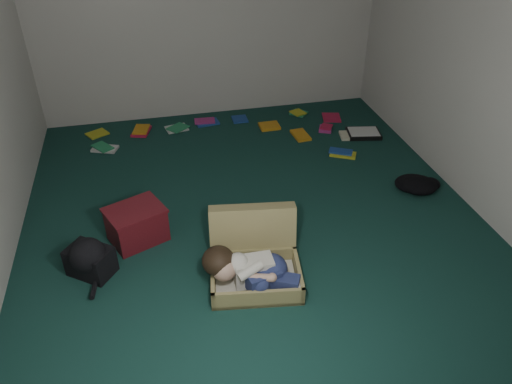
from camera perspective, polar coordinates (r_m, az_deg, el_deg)
name	(u,v)px	position (r m, az deg, el deg)	size (l,w,h in m)	color
floor	(252,215)	(4.51, -0.43, -2.66)	(4.50, 4.50, 0.00)	#133730
wall_back	(208,6)	(6.00, -5.56, 20.43)	(4.50, 4.50, 0.00)	silver
wall_front	(377,282)	(2.05, 13.67, -9.96)	(4.50, 4.50, 0.00)	silver
wall_right	(485,57)	(4.71, 24.75, 13.80)	(4.50, 4.50, 0.00)	silver
suitcase	(254,258)	(3.83, -0.18, -7.56)	(0.76, 0.74, 0.49)	#9D9056
person	(250,269)	(3.68, -0.70, -8.84)	(0.71, 0.42, 0.30)	silver
maroon_bin	(137,224)	(4.26, -13.49, -3.61)	(0.55, 0.50, 0.31)	#5B1219
backpack	(90,260)	(4.05, -18.42, -7.40)	(0.42, 0.33, 0.25)	black
clothing_pile	(422,183)	(5.09, 18.43, 0.99)	(0.40, 0.32, 0.13)	black
paper_tray	(363,133)	(5.95, 12.19, 6.58)	(0.42, 0.34, 0.05)	black
book_scatter	(245,130)	(5.93, -1.24, 7.10)	(3.05, 1.38, 0.02)	gold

